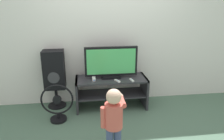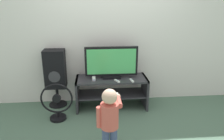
% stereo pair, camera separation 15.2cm
% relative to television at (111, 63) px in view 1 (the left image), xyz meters
% --- Properties ---
extents(ground_plane, '(16.00, 16.00, 0.00)m').
position_rel_television_xyz_m(ground_plane, '(0.00, -0.26, -0.81)').
color(ground_plane, '#4C6B56').
extents(wall_back, '(10.00, 0.06, 2.60)m').
position_rel_television_xyz_m(wall_back, '(0.00, 0.30, 0.49)').
color(wall_back, silver).
rests_on(wall_back, ground_plane).
extents(tv_stand, '(1.21, 0.48, 0.54)m').
position_rel_television_xyz_m(tv_stand, '(0.00, -0.02, -0.45)').
color(tv_stand, '#2D2D33').
rests_on(tv_stand, ground_plane).
extents(television, '(0.89, 0.20, 0.54)m').
position_rel_television_xyz_m(television, '(0.00, 0.00, 0.00)').
color(television, black).
rests_on(television, tv_stand).
extents(game_console, '(0.05, 0.17, 0.04)m').
position_rel_television_xyz_m(game_console, '(-0.30, -0.07, -0.24)').
color(game_console, white).
rests_on(game_console, tv_stand).
extents(remote_primary, '(0.06, 0.13, 0.03)m').
position_rel_television_xyz_m(remote_primary, '(0.32, -0.20, -0.25)').
color(remote_primary, white).
rests_on(remote_primary, tv_stand).
extents(remote_secondary, '(0.09, 0.13, 0.03)m').
position_rel_television_xyz_m(remote_secondary, '(0.08, -0.20, -0.25)').
color(remote_secondary, white).
rests_on(remote_secondary, tv_stand).
extents(child, '(0.32, 0.48, 0.85)m').
position_rel_television_xyz_m(child, '(-0.12, -1.21, -0.31)').
color(child, '#3F4C72').
rests_on(child, ground_plane).
extents(speaker_tower, '(0.35, 0.32, 1.02)m').
position_rel_television_xyz_m(speaker_tower, '(-0.96, 0.12, -0.15)').
color(speaker_tower, black).
rests_on(speaker_tower, ground_plane).
extents(floor_fan, '(0.50, 0.26, 0.61)m').
position_rel_television_xyz_m(floor_fan, '(-0.88, -0.38, -0.54)').
color(floor_fan, black).
rests_on(floor_fan, ground_plane).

